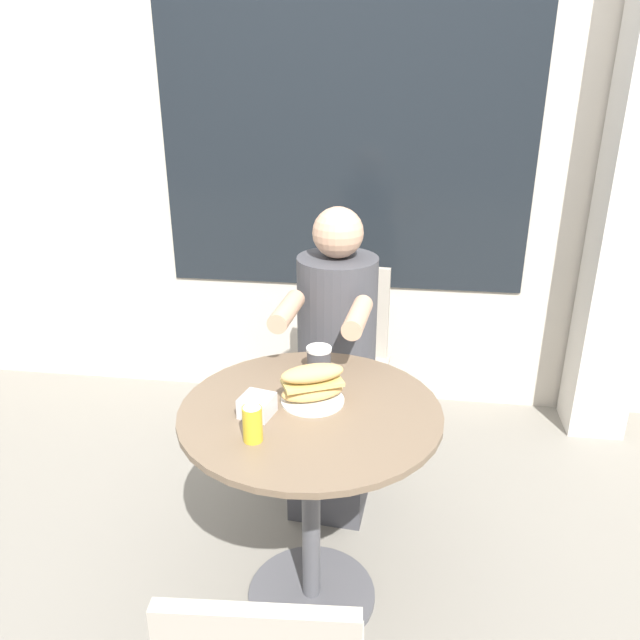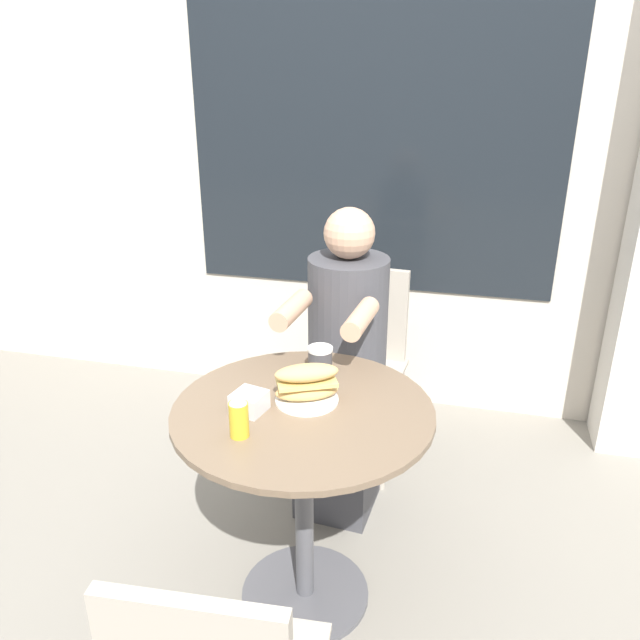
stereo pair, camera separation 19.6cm
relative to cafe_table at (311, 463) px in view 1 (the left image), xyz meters
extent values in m
plane|color=gray|center=(0.00, 0.00, -0.55)|extent=(8.00, 8.00, 0.00)
cube|color=beige|center=(0.00, 1.46, 0.85)|extent=(8.00, 0.08, 2.80)
cube|color=black|center=(-0.05, 1.41, 0.96)|extent=(1.77, 0.01, 1.75)
cube|color=beige|center=(1.22, 1.27, 0.65)|extent=(0.26, 0.26, 2.40)
cylinder|color=brown|center=(0.00, 0.00, 0.18)|extent=(0.79, 0.79, 0.02)
cylinder|color=#515156|center=(0.00, 0.00, -0.18)|extent=(0.06, 0.06, 0.70)
cylinder|color=#515156|center=(0.00, 0.00, -0.54)|extent=(0.43, 0.43, 0.02)
cube|color=#ADA393|center=(0.01, 0.82, -0.11)|extent=(0.41, 0.41, 0.02)
cube|color=#ADA393|center=(0.03, 0.99, 0.11)|extent=(0.35, 0.06, 0.42)
cylinder|color=#ADA393|center=(0.16, 0.64, -0.33)|extent=(0.03, 0.03, 0.43)
cylinder|color=#ADA393|center=(-0.17, 0.66, -0.33)|extent=(0.03, 0.03, 0.43)
cylinder|color=#ADA393|center=(0.19, 0.97, -0.33)|extent=(0.03, 0.03, 0.43)
cylinder|color=#ADA393|center=(-0.14, 0.99, -0.33)|extent=(0.03, 0.03, 0.43)
cube|color=#424247|center=(0.01, 0.54, -0.32)|extent=(0.32, 0.40, 0.45)
cylinder|color=#424247|center=(0.01, 0.60, 0.19)|extent=(0.30, 0.30, 0.58)
sphere|color=tan|center=(0.01, 0.60, 0.58)|extent=(0.19, 0.19, 0.19)
cylinder|color=tan|center=(0.11, 0.31, 0.37)|extent=(0.09, 0.25, 0.07)
cylinder|color=tan|center=(-0.13, 0.33, 0.37)|extent=(0.09, 0.25, 0.07)
cylinder|color=white|center=(0.00, 0.04, 0.20)|extent=(0.19, 0.19, 0.01)
ellipsoid|color=tan|center=(0.00, 0.04, 0.23)|extent=(0.21, 0.16, 0.05)
cube|color=#D6BC66|center=(0.00, 0.04, 0.26)|extent=(0.20, 0.15, 0.01)
ellipsoid|color=tan|center=(0.00, 0.04, 0.29)|extent=(0.21, 0.16, 0.05)
cylinder|color=#424247|center=(-0.01, 0.24, 0.23)|extent=(0.08, 0.08, 0.08)
cylinder|color=white|center=(-0.01, 0.24, 0.27)|extent=(0.08, 0.08, 0.01)
cube|color=silver|center=(-0.15, -0.05, 0.22)|extent=(0.11, 0.11, 0.06)
cylinder|color=gold|center=(-0.13, -0.19, 0.24)|extent=(0.05, 0.05, 0.10)
cone|color=white|center=(-0.13, -0.19, 0.31)|extent=(0.05, 0.05, 0.03)
camera|label=1|loc=(0.25, -1.59, 1.15)|focal=35.00mm
camera|label=2|loc=(0.44, -1.55, 1.15)|focal=35.00mm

